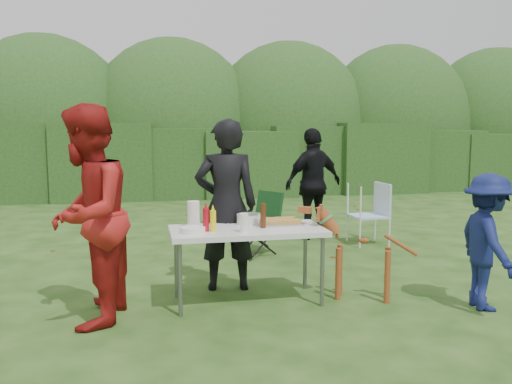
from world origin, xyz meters
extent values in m
plane|color=#1E4211|center=(0.00, 0.00, 0.00)|extent=(80.00, 80.00, 0.00)
cube|color=#23471C|center=(0.00, 8.00, 0.85)|extent=(22.00, 1.40, 1.70)
ellipsoid|color=#3D6628|center=(0.00, 9.60, 1.60)|extent=(20.00, 2.60, 3.20)
cube|color=silver|center=(0.17, 0.08, 0.71)|extent=(1.50, 0.70, 0.05)
cylinder|color=slate|center=(-0.51, -0.20, 0.34)|extent=(0.04, 0.04, 0.69)
cylinder|color=slate|center=(0.85, -0.20, 0.34)|extent=(0.04, 0.04, 0.69)
cylinder|color=slate|center=(-0.51, 0.36, 0.34)|extent=(0.04, 0.04, 0.69)
cylinder|color=slate|center=(0.85, 0.36, 0.34)|extent=(0.04, 0.04, 0.69)
imported|color=black|center=(0.04, 0.54, 0.90)|extent=(0.70, 0.49, 1.81)
imported|color=#A21917|center=(-1.29, -0.20, 0.96)|extent=(0.90, 1.06, 1.93)
imported|color=black|center=(1.72, 2.79, 0.84)|extent=(1.07, 0.71, 1.69)
imported|color=#10194F|center=(2.36, -0.58, 0.65)|extent=(0.60, 0.90, 1.30)
cube|color=#B7B7BA|center=(0.53, 0.22, 0.75)|extent=(0.45, 0.30, 0.02)
cube|color=#B6863A|center=(0.53, 0.22, 0.78)|extent=(0.40, 0.26, 0.04)
cylinder|color=yellow|center=(-0.17, 0.00, 0.84)|extent=(0.06, 0.06, 0.20)
cylinder|color=#B30D1F|center=(-0.24, 0.02, 0.85)|extent=(0.06, 0.06, 0.22)
cylinder|color=#47230F|center=(0.33, 0.07, 0.86)|extent=(0.06, 0.06, 0.24)
cylinder|color=white|center=(-0.33, 0.24, 0.87)|extent=(0.12, 0.12, 0.26)
cylinder|color=white|center=(0.11, -0.11, 0.83)|extent=(0.08, 0.08, 0.18)
cylinder|color=silver|center=(0.24, 0.31, 0.79)|extent=(0.26, 0.26, 0.10)
cylinder|color=white|center=(-0.37, -0.01, 0.77)|extent=(0.24, 0.24, 0.05)
camera|label=1|loc=(-0.81, -5.03, 1.77)|focal=38.00mm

